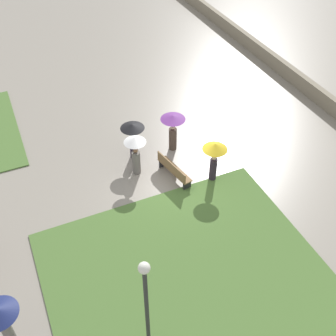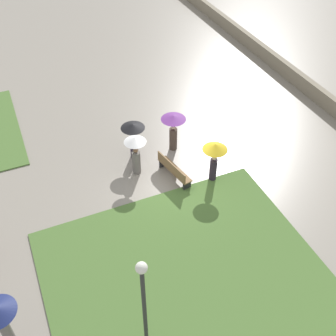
{
  "view_description": "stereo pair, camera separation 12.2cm",
  "coord_description": "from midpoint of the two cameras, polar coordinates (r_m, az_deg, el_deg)",
  "views": [
    {
      "loc": [
        -12.02,
        5.37,
        12.52
      ],
      "look_at": [
        -0.06,
        0.08,
        0.76
      ],
      "focal_mm": 45.0,
      "sensor_mm": 36.0,
      "label": 1
    },
    {
      "loc": [
        -12.07,
        5.26,
        12.52
      ],
      "look_at": [
        -0.06,
        0.08,
        0.76
      ],
      "focal_mm": 45.0,
      "sensor_mm": 36.0,
      "label": 2
    }
  ],
  "objects": [
    {
      "name": "crowd_person_yellow",
      "position": [
        17.32,
        6.54,
        1.98
      ],
      "size": [
        1.04,
        1.04,
        1.95
      ],
      "rotation": [
        0.0,
        0.0,
        3.9
      ],
      "color": "#2D2333",
      "rests_on": "ground_plane"
    },
    {
      "name": "crowd_person_purple",
      "position": [
        18.98,
        0.91,
        5.75
      ],
      "size": [
        1.13,
        1.13,
        1.86
      ],
      "rotation": [
        0.0,
        0.0,
        4.09
      ],
      "color": "#47382D",
      "rests_on": "ground_plane"
    },
    {
      "name": "park_bench",
      "position": [
        17.93,
        0.92,
        -0.22
      ],
      "size": [
        2.01,
        0.81,
        0.9
      ],
      "rotation": [
        0.0,
        0.0,
        0.2
      ],
      "color": "brown",
      "rests_on": "ground_plane"
    },
    {
      "name": "crowd_person_black",
      "position": [
        18.63,
        -4.54,
        4.59
      ],
      "size": [
        1.07,
        1.07,
        1.79
      ],
      "rotation": [
        0.0,
        0.0,
        3.38
      ],
      "color": "#2D2333",
      "rests_on": "ground_plane"
    },
    {
      "name": "lawn_patch_near",
      "position": [
        14.76,
        3.61,
        -15.97
      ],
      "size": [
        9.08,
        9.42,
        0.06
      ],
      "color": "#4C7033",
      "rests_on": "ground_plane"
    },
    {
      "name": "crowd_person_white",
      "position": [
        17.73,
        -4.22,
        2.58
      ],
      "size": [
        0.94,
        0.94,
        1.93
      ],
      "rotation": [
        0.0,
        0.0,
        4.56
      ],
      "color": "slate",
      "rests_on": "ground_plane"
    },
    {
      "name": "lamp_post",
      "position": [
        11.62,
        -3.04,
        -16.81
      ],
      "size": [
        0.32,
        0.32,
        3.99
      ],
      "color": "#2D2D30",
      "rests_on": "ground_plane"
    },
    {
      "name": "ground_plane",
      "position": [
        18.17,
        0.36,
        -1.58
      ],
      "size": [
        90.0,
        90.0,
        0.0
      ],
      "primitive_type": "plane",
      "color": "gray"
    }
  ]
}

